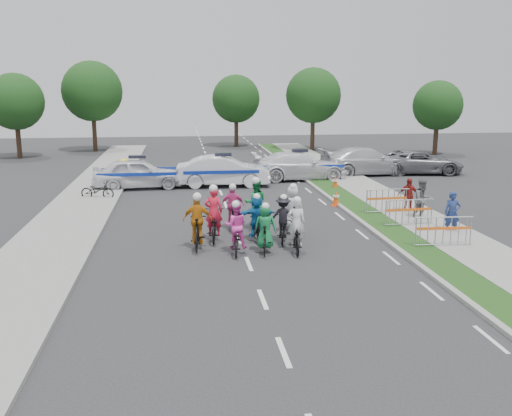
{
  "coord_description": "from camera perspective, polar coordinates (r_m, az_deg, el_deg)",
  "views": [
    {
      "loc": [
        -2.01,
        -16.76,
        5.45
      ],
      "look_at": [
        0.64,
        3.07,
        1.1
      ],
      "focal_mm": 40.0,
      "sensor_mm": 36.0,
      "label": 1
    }
  ],
  "objects": [
    {
      "name": "cone_1",
      "position": [
        30.58,
        7.95,
        2.53
      ],
      "size": [
        0.4,
        0.4,
        0.7
      ],
      "color": "#F24C0C",
      "rests_on": "ground"
    },
    {
      "name": "rider_4",
      "position": [
        20.08,
        2.71,
        -1.5
      ],
      "size": [
        1.05,
        1.78,
        1.72
      ],
      "rotation": [
        0.0,
        0.0,
        2.93
      ],
      "color": "black",
      "rests_on": "ground"
    },
    {
      "name": "rider_0",
      "position": [
        18.94,
        4.02,
        -2.53
      ],
      "size": [
        0.86,
        1.91,
        1.89
      ],
      "rotation": [
        0.0,
        0.0,
        3.02
      ],
      "color": "black",
      "rests_on": "ground"
    },
    {
      "name": "barrier_1",
      "position": [
        22.82,
        15.03,
        -0.53
      ],
      "size": [
        2.02,
        0.61,
        1.12
      ],
      "primitive_type": null,
      "rotation": [
        0.0,
        0.0,
        0.06
      ],
      "color": "#A5A8AD",
      "rests_on": "ground"
    },
    {
      "name": "barrier_2",
      "position": [
        24.86,
        13.07,
        0.6
      ],
      "size": [
        2.01,
        0.55,
        1.12
      ],
      "primitive_type": null,
      "rotation": [
        0.0,
        0.0,
        0.03
      ],
      "color": "#A5A8AD",
      "rests_on": "ground"
    },
    {
      "name": "rider_1",
      "position": [
        18.75,
        0.91,
        -2.51
      ],
      "size": [
        0.78,
        1.68,
        1.71
      ],
      "rotation": [
        0.0,
        0.0,
        2.97
      ],
      "color": "black",
      "rests_on": "ground"
    },
    {
      "name": "rider_2",
      "position": [
        18.7,
        -2.05,
        -2.56
      ],
      "size": [
        0.8,
        1.8,
        1.79
      ],
      "rotation": [
        0.0,
        0.0,
        3.05
      ],
      "color": "black",
      "rests_on": "ground"
    },
    {
      "name": "tree_3",
      "position": [
        49.27,
        -16.07,
        11.15
      ],
      "size": [
        4.9,
        4.9,
        7.35
      ],
      "color": "#382619",
      "rests_on": "ground"
    },
    {
      "name": "sidewalk_left",
      "position": [
        22.87,
        -18.71,
        -2.02
      ],
      "size": [
        3.0,
        60.0,
        0.13
      ],
      "primitive_type": "cube",
      "color": "gray",
      "rests_on": "ground"
    },
    {
      "name": "grass_strip",
      "position": [
        23.74,
        11.82,
        -1.13
      ],
      "size": [
        1.2,
        60.0,
        0.11
      ],
      "primitive_type": "cube",
      "color": "#143E14",
      "rests_on": "ground"
    },
    {
      "name": "curb_right",
      "position": [
        23.52,
        10.21,
        -1.18
      ],
      "size": [
        0.2,
        60.0,
        0.12
      ],
      "primitive_type": "cube",
      "color": "gray",
      "rests_on": "ground"
    },
    {
      "name": "tree_2",
      "position": [
        47.24,
        17.72,
        9.74
      ],
      "size": [
        3.85,
        3.85,
        5.77
      ],
      "color": "#382619",
      "rests_on": "ground"
    },
    {
      "name": "rider_3",
      "position": [
        19.26,
        -5.85,
        -1.93
      ],
      "size": [
        1.02,
        1.9,
        1.95
      ],
      "rotation": [
        0.0,
        0.0,
        3.03
      ],
      "color": "black",
      "rests_on": "ground"
    },
    {
      "name": "spectator_1",
      "position": [
        24.13,
        16.32,
        0.8
      ],
      "size": [
        0.95,
        0.8,
        1.72
      ],
      "primitive_type": "imported",
      "rotation": [
        0.0,
        0.0,
        0.2
      ],
      "color": "#58585D",
      "rests_on": "ground"
    },
    {
      "name": "civilian_suv",
      "position": [
        36.94,
        16.08,
        4.45
      ],
      "size": [
        5.53,
        3.14,
        1.46
      ],
      "primitive_type": "imported",
      "rotation": [
        0.0,
        0.0,
        1.43
      ],
      "color": "slate",
      "rests_on": "ground"
    },
    {
      "name": "ground",
      "position": [
        17.74,
        -0.73,
        -5.62
      ],
      "size": [
        90.0,
        90.0,
        0.0
      ],
      "primitive_type": "plane",
      "color": "#28282B",
      "rests_on": "ground"
    },
    {
      "name": "sidewalk_right",
      "position": [
        24.39,
        15.81,
        -0.96
      ],
      "size": [
        2.4,
        60.0,
        0.13
      ],
      "primitive_type": "cube",
      "color": "gray",
      "rests_on": "ground"
    },
    {
      "name": "marshal_hiviz",
      "position": [
        31.34,
        -12.97,
        3.39
      ],
      "size": [
        1.16,
        0.95,
        1.56
      ],
      "primitive_type": "imported",
      "rotation": [
        0.0,
        0.0,
        2.71
      ],
      "color": "#FFF50D",
      "rests_on": "ground"
    },
    {
      "name": "civilian_sedan",
      "position": [
        35.68,
        10.94,
        4.61
      ],
      "size": [
        5.97,
        2.92,
        1.67
      ],
      "primitive_type": "imported",
      "rotation": [
        0.0,
        0.0,
        1.67
      ],
      "color": "silver",
      "rests_on": "ground"
    },
    {
      "name": "rider_5",
      "position": [
        20.14,
        0.05,
        -1.27
      ],
      "size": [
        1.4,
        1.67,
        1.73
      ],
      "rotation": [
        0.0,
        0.0,
        3.2
      ],
      "color": "black",
      "rests_on": "ground"
    },
    {
      "name": "police_car_1",
      "position": [
        31.1,
        -3.3,
        3.7
      ],
      "size": [
        5.11,
        2.01,
        1.66
      ],
      "primitive_type": "imported",
      "rotation": [
        0.0,
        0.0,
        1.52
      ],
      "color": "silver",
      "rests_on": "ground"
    },
    {
      "name": "spectator_2",
      "position": [
        25.27,
        14.99,
        1.18
      ],
      "size": [
        0.97,
        0.61,
        1.55
      ],
      "primitive_type": "imported",
      "rotation": [
        0.0,
        0.0,
        -0.28
      ],
      "color": "maroon",
      "rests_on": "ground"
    },
    {
      "name": "rider_8",
      "position": [
        21.7,
        -0.06,
        -0.23
      ],
      "size": [
        0.88,
        2.04,
        2.06
      ],
      "rotation": [
        0.0,
        0.0,
        3.1
      ],
      "color": "black",
      "rests_on": "ground"
    },
    {
      "name": "parked_bike",
      "position": [
        28.6,
        -15.58,
        1.71
      ],
      "size": [
        1.73,
        0.96,
        0.86
      ],
      "primitive_type": "imported",
      "rotation": [
        0.0,
        0.0,
        1.32
      ],
      "color": "black",
      "rests_on": "ground"
    },
    {
      "name": "police_car_2",
      "position": [
        33.3,
        4.39,
        4.22
      ],
      "size": [
        5.63,
        2.38,
        1.62
      ],
      "primitive_type": "imported",
      "rotation": [
        0.0,
        0.0,
        1.59
      ],
      "color": "silver",
      "rests_on": "ground"
    },
    {
      "name": "rider_9",
      "position": [
        21.77,
        -2.35,
        -0.36
      ],
      "size": [
        0.93,
        1.75,
        1.8
      ],
      "rotation": [
        0.0,
        0.0,
        3.05
      ],
      "color": "black",
      "rests_on": "ground"
    },
    {
      "name": "barrier_0",
      "position": [
        20.2,
        18.22,
        -2.37
      ],
      "size": [
        2.02,
        0.61,
        1.12
      ],
      "primitive_type": null,
      "rotation": [
        0.0,
        0.0,
        -0.06
      ],
      "color": "#A5A8AD",
      "rests_on": "ground"
    },
    {
      "name": "tree_4",
      "position": [
        51.03,
        -2.01,
        10.84
      ],
      "size": [
        4.2,
        4.2,
        6.3
      ],
      "color": "#382619",
      "rests_on": "ground"
    },
    {
      "name": "tree_1",
      "position": [
        48.05,
        5.75,
        11.12
      ],
      "size": [
        4.55,
        4.55,
        6.82
      ],
      "color": "#382619",
      "rests_on": "ground"
    },
    {
      "name": "spectator_0",
      "position": [
        22.33,
        19.04,
        -0.45
      ],
      "size": [
        0.67,
        0.55,
        1.59
      ],
      "primitive_type": "imported",
      "rotation": [
        0.0,
        0.0,
        -0.33
      ],
      "color": "navy",
      "rests_on": "ground"
    },
    {
      "name": "rider_6",
      "position": [
        20.32,
        -4.25,
        -1.38
      ],
      "size": [
        0.86,
        2.04,
        2.03
      ],
      "rotation": [
        0.0,
        0.0,
        3.05
      ],
      "color": "black",
      "rests_on": "ground"
    },
    {
      "name": "cone_0",
      "position": [
        26.28,
        8.0,
        0.94
      ],
      "size": [
        0.4,
        0.4,
        0.7
      ],
      "color": "#F24C0C",
      "rests_on": "ground"
    },
    {
      "name": "tree_0",
      "position": [
        46.36,
        -22.94,
        9.76
      ],
      "size": [
        4.2,
        4.2,
        6.3
      ],
      "color": "#382619",
      "rests_on": "ground"
    },
    {
      "name": "police_car_0",
      "position": [
        31.04,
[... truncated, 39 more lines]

